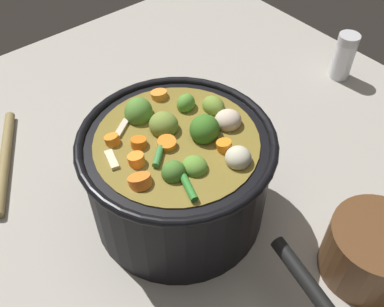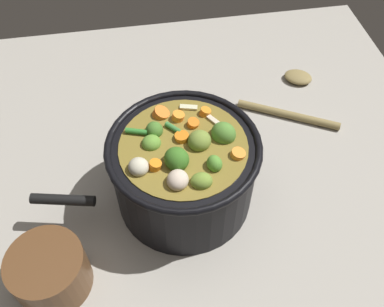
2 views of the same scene
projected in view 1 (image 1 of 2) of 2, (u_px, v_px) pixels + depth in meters
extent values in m
plane|color=#9E998E|center=(179.00, 209.00, 0.66)|extent=(1.10, 1.10, 0.00)
cylinder|color=black|center=(178.00, 178.00, 0.60)|extent=(0.24, 0.24, 0.15)
torus|color=black|center=(177.00, 141.00, 0.55)|extent=(0.26, 0.26, 0.01)
cylinder|color=olive|center=(178.00, 176.00, 0.60)|extent=(0.21, 0.21, 0.14)
ellipsoid|color=#45772B|center=(174.00, 172.00, 0.51)|extent=(0.03, 0.03, 0.03)
ellipsoid|color=#559133|center=(186.00, 104.00, 0.59)|extent=(0.03, 0.03, 0.03)
ellipsoid|color=#528633|center=(139.00, 112.00, 0.58)|extent=(0.06, 0.06, 0.04)
ellipsoid|color=#619434|center=(195.00, 167.00, 0.52)|extent=(0.04, 0.04, 0.03)
ellipsoid|color=olive|center=(161.00, 127.00, 0.56)|extent=(0.05, 0.05, 0.03)
ellipsoid|color=olive|center=(213.00, 106.00, 0.59)|extent=(0.03, 0.03, 0.03)
ellipsoid|color=#397022|center=(205.00, 129.00, 0.55)|extent=(0.05, 0.05, 0.04)
cylinder|color=orange|center=(135.00, 159.00, 0.52)|extent=(0.02, 0.02, 0.02)
cylinder|color=orange|center=(113.00, 141.00, 0.55)|extent=(0.02, 0.02, 0.02)
cylinder|color=orange|center=(140.00, 181.00, 0.50)|extent=(0.03, 0.04, 0.02)
cylinder|color=orange|center=(168.00, 145.00, 0.54)|extent=(0.03, 0.03, 0.01)
cylinder|color=orange|center=(139.00, 144.00, 0.54)|extent=(0.03, 0.03, 0.02)
cylinder|color=orange|center=(159.00, 96.00, 0.61)|extent=(0.03, 0.03, 0.02)
cylinder|color=orange|center=(225.00, 148.00, 0.54)|extent=(0.02, 0.02, 0.02)
ellipsoid|color=beige|center=(238.00, 158.00, 0.52)|extent=(0.05, 0.04, 0.03)
ellipsoid|color=beige|center=(228.00, 121.00, 0.57)|extent=(0.04, 0.04, 0.03)
cylinder|color=#327F2F|center=(189.00, 188.00, 0.49)|extent=(0.02, 0.04, 0.01)
cylinder|color=#3D7F3C|center=(158.00, 156.00, 0.53)|extent=(0.03, 0.03, 0.01)
cube|color=beige|center=(122.00, 128.00, 0.56)|extent=(0.03, 0.02, 0.01)
cube|color=beige|center=(112.00, 160.00, 0.52)|extent=(0.02, 0.03, 0.01)
cylinder|color=olive|center=(5.00, 160.00, 0.71)|extent=(0.12, 0.20, 0.02)
cylinder|color=silver|center=(343.00, 60.00, 0.85)|extent=(0.04, 0.04, 0.08)
cylinder|color=#B7B7BC|center=(349.00, 39.00, 0.82)|extent=(0.04, 0.04, 0.02)
cylinder|color=brown|center=(371.00, 251.00, 0.56)|extent=(0.12, 0.12, 0.08)
cylinder|color=black|center=(304.00, 277.00, 0.51)|extent=(0.04, 0.11, 0.02)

